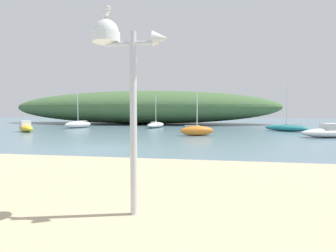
% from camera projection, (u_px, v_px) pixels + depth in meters
% --- Properties ---
extents(ground_plane, '(120.00, 120.00, 0.00)m').
position_uv_depth(ground_plane, '(101.00, 148.00, 14.15)').
color(ground_plane, slate).
extents(distant_hill, '(41.33, 12.34, 4.99)m').
position_uv_depth(distant_hill, '(141.00, 107.00, 40.94)').
color(distant_hill, '#476B3D').
rests_on(distant_hill, ground).
extents(mast_structure, '(1.31, 0.47, 3.37)m').
position_uv_depth(mast_structure, '(118.00, 57.00, 4.55)').
color(mast_structure, silver).
rests_on(mast_structure, beach_sand).
extents(seagull_on_radar, '(0.24, 0.22, 0.20)m').
position_uv_depth(seagull_on_radar, '(106.00, 12.00, 4.53)').
color(seagull_on_radar, orange).
rests_on(seagull_on_radar, mast_structure).
extents(motorboat_far_left, '(4.32, 2.49, 1.05)m').
position_uv_depth(motorboat_far_left, '(329.00, 132.00, 19.86)').
color(motorboat_far_left, white).
rests_on(motorboat_far_left, ground).
extents(sailboat_outer_mooring, '(1.96, 4.22, 3.78)m').
position_uv_depth(sailboat_outer_mooring, '(156.00, 125.00, 31.30)').
color(sailboat_outer_mooring, white).
rests_on(sailboat_outer_mooring, ground).
extents(sailboat_east_reach, '(4.25, 3.40, 4.47)m').
position_uv_depth(sailboat_east_reach, '(286.00, 128.00, 25.83)').
color(sailboat_east_reach, teal).
rests_on(sailboat_east_reach, ground).
extents(sailboat_near_shore, '(2.77, 3.33, 4.10)m').
position_uv_depth(sailboat_near_shore, '(78.00, 124.00, 30.76)').
color(sailboat_near_shore, white).
rests_on(sailboat_near_shore, ground).
extents(motorboat_by_sandbar, '(2.78, 2.50, 1.05)m').
position_uv_depth(motorboat_by_sandbar, '(26.00, 127.00, 25.15)').
color(motorboat_by_sandbar, gold).
rests_on(motorboat_by_sandbar, ground).
extents(sailboat_far_right, '(2.86, 1.75, 3.47)m').
position_uv_depth(sailboat_far_right, '(197.00, 131.00, 21.29)').
color(sailboat_far_right, orange).
rests_on(sailboat_far_right, ground).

